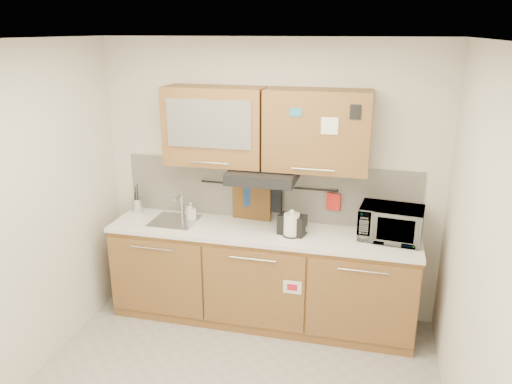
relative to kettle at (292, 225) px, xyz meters
The scene contains 20 objects.
ceiling 1.96m from the kettle, 104.47° to the right, with size 3.20×3.20×0.00m, color white.
wall_back 0.55m from the kettle, 127.97° to the left, with size 3.20×3.20×0.00m, color silver.
wall_left 2.22m from the kettle, 149.20° to the right, with size 3.00×3.00×0.00m, color silver.
wall_right 1.75m from the kettle, 40.73° to the right, with size 3.00×3.00×0.00m, color silver.
base_cabinet 0.68m from the kettle, 167.39° to the left, with size 2.80×0.64×0.88m.
countertop 0.32m from the kettle, 167.83° to the left, with size 2.82×0.62×0.04m, color white.
backsplash 0.50m from the kettle, 128.88° to the left, with size 2.80×0.02×0.56m, color silver.
upper_cabinets 0.89m from the kettle, 146.50° to the left, with size 1.82×0.37×0.70m.
range_hood 0.51m from the kettle, 157.13° to the left, with size 0.60×0.46×0.10m, color black.
sink 1.15m from the kettle, behind, with size 0.42×0.40×0.26m.
utensil_rail 0.50m from the kettle, 132.03° to the left, with size 0.02×0.02×1.30m, color black.
utensil_crock 1.61m from the kettle, behind, with size 0.15×0.15×0.29m.
kettle is the anchor object (origin of this frame).
toaster 0.04m from the kettle, 94.20° to the left, with size 0.26×0.19×0.18m.
microwave 0.85m from the kettle, ahead, with size 0.53×0.36×0.29m, color #999999.
soap_bottle 1.02m from the kettle, behind, with size 0.08×0.08×0.17m, color #999999.
cutting_board 0.54m from the kettle, 145.26° to the left, with size 0.38×0.03×0.47m, color brown.
oven_mitt 0.57m from the kettle, 146.05° to the left, with size 0.11×0.03×0.19m, color navy.
dark_pouch 0.40m from the kettle, 125.78° to the left, with size 0.14×0.04×0.22m, color black.
pot_holder 0.47m from the kettle, 43.07° to the left, with size 0.13×0.02×0.16m, color red.
Camera 1 is at (0.96, -2.90, 2.66)m, focal length 35.00 mm.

